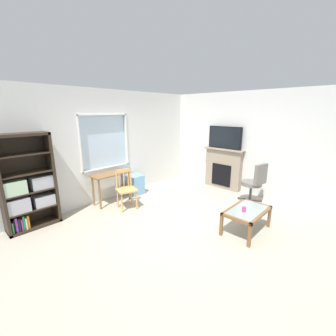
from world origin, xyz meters
name	(u,v)px	position (x,y,z in m)	size (l,w,h in m)	color
ground	(182,224)	(0.00, 0.00, -0.01)	(6.12, 5.59, 0.02)	#B2A893
wall_back_with_window	(114,146)	(0.03, 2.29, 1.33)	(5.12, 0.15, 2.68)	silver
wall_right	(245,143)	(2.62, 0.00, 1.34)	(0.12, 4.79, 2.68)	silver
bookshelf	(27,188)	(-2.05, 2.05, 0.78)	(0.90, 0.38, 1.81)	#2D2319
desk_under_window	(111,179)	(-0.33, 1.94, 0.60)	(0.92, 0.39, 0.74)	brown
wooden_chair	(126,189)	(-0.28, 1.43, 0.46)	(0.52, 0.51, 0.90)	tan
plastic_drawer_unit	(135,184)	(0.42, 1.99, 0.26)	(0.35, 0.40, 0.52)	#72ADDB
fireplace	(223,168)	(2.46, 0.52, 0.58)	(0.26, 1.17, 1.16)	gray
tv	(225,138)	(2.45, 0.52, 1.47)	(0.06, 0.98, 0.61)	black
office_chair	(255,181)	(1.99, -0.60, 0.55)	(0.58, 0.60, 1.00)	slate
coffee_table	(247,213)	(0.63, -1.03, 0.37)	(0.94, 0.57, 0.43)	#8C9E99
sippy_cup	(244,209)	(0.51, -1.02, 0.48)	(0.07, 0.07, 0.09)	#DB3D84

